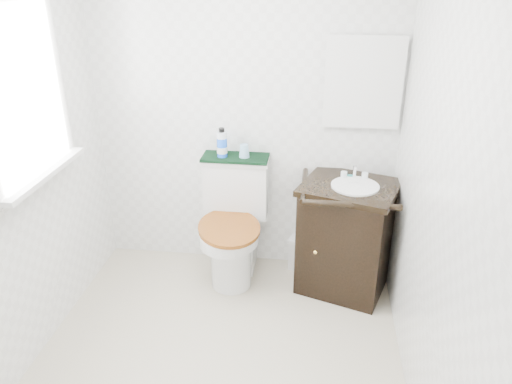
% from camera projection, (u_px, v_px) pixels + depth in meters
% --- Properties ---
extents(floor, '(2.40, 2.40, 0.00)m').
position_uv_depth(floor, '(216.00, 365.00, 2.98)').
color(floor, '#A89C87').
rests_on(floor, ground).
extents(wall_back, '(2.40, 0.00, 2.40)m').
position_uv_depth(wall_back, '(244.00, 114.00, 3.55)').
color(wall_back, silver).
rests_on(wall_back, ground).
extents(wall_front, '(2.40, 0.00, 2.40)m').
position_uv_depth(wall_front, '(117.00, 351.00, 1.39)').
color(wall_front, silver).
rests_on(wall_front, ground).
extents(wall_left, '(0.00, 2.40, 2.40)m').
position_uv_depth(wall_left, '(2.00, 170.00, 2.60)').
color(wall_left, silver).
rests_on(wall_left, ground).
extents(wall_right, '(0.00, 2.40, 2.40)m').
position_uv_depth(wall_right, '(437.00, 193.00, 2.35)').
color(wall_right, silver).
rests_on(wall_right, ground).
extents(window, '(0.02, 0.70, 0.90)m').
position_uv_depth(window, '(20.00, 92.00, 2.67)').
color(window, white).
rests_on(window, wall_left).
extents(mirror, '(0.50, 0.02, 0.60)m').
position_uv_depth(mirror, '(364.00, 83.00, 3.33)').
color(mirror, silver).
rests_on(mirror, wall_back).
extents(toilet, '(0.54, 0.70, 0.90)m').
position_uv_depth(toilet, '(234.00, 229.00, 3.69)').
color(toilet, silver).
rests_on(toilet, floor).
extents(vanity, '(0.75, 0.70, 0.92)m').
position_uv_depth(vanity, '(346.00, 235.00, 3.52)').
color(vanity, black).
rests_on(vanity, floor).
extents(trash_bin, '(0.22, 0.19, 0.26)m').
position_uv_depth(trash_bin, '(301.00, 253.00, 3.86)').
color(trash_bin, silver).
rests_on(trash_bin, floor).
extents(towel, '(0.48, 0.22, 0.02)m').
position_uv_depth(towel, '(235.00, 157.00, 3.58)').
color(towel, black).
rests_on(towel, toilet).
extents(mouthwash_bottle, '(0.07, 0.07, 0.21)m').
position_uv_depth(mouthwash_bottle, '(222.00, 144.00, 3.54)').
color(mouthwash_bottle, blue).
rests_on(mouthwash_bottle, towel).
extents(cup, '(0.07, 0.07, 0.09)m').
position_uv_depth(cup, '(244.00, 151.00, 3.55)').
color(cup, '#81B2D3').
rests_on(cup, towel).
extents(soap_bar, '(0.07, 0.05, 0.02)m').
position_uv_depth(soap_bar, '(350.00, 176.00, 3.47)').
color(soap_bar, '#1A7E7B').
rests_on(soap_bar, vanity).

